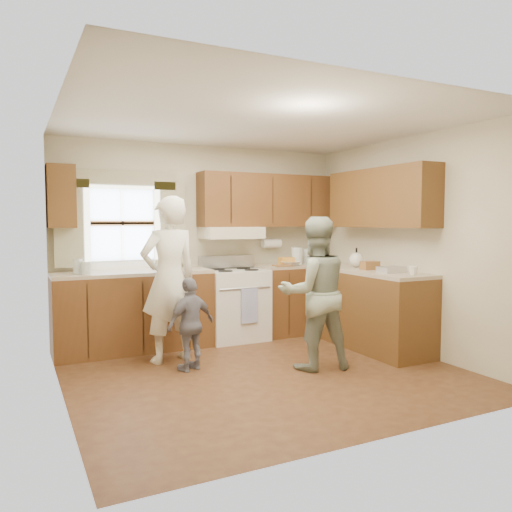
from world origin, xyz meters
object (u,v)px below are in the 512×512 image
woman_left (169,279)px  stove (234,303)px  child (191,324)px  woman_right (315,293)px

woman_left → stove: bearing=-160.3°
child → stove: bearing=-152.1°
stove → child: size_ratio=1.12×
stove → woman_left: size_ratio=0.60×
woman_left → child: size_ratio=1.88×
stove → woman_left: 1.29m
woman_right → child: size_ratio=1.64×
stove → child: bearing=-132.3°
woman_left → child: bearing=92.6°
stove → child: stove is taller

